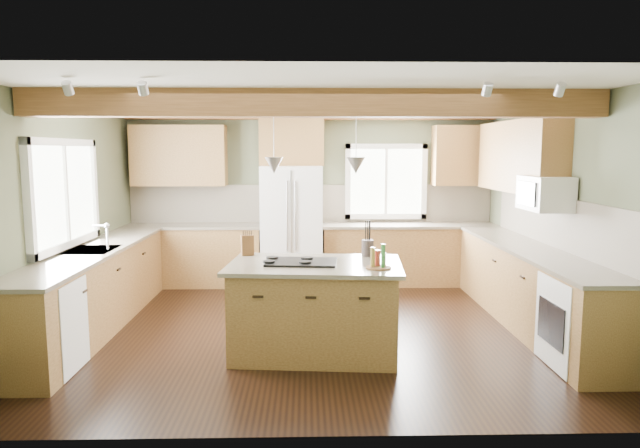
{
  "coord_description": "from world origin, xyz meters",
  "views": [
    {
      "loc": [
        -0.09,
        -6.33,
        2.02
      ],
      "look_at": [
        0.08,
        0.3,
        1.17
      ],
      "focal_mm": 32.0,
      "sensor_mm": 36.0,
      "label": 1
    }
  ],
  "objects": [
    {
      "name": "base_cab_right",
      "position": [
        2.5,
        0.05,
        0.44
      ],
      "size": [
        0.6,
        3.7,
        0.88
      ],
      "primitive_type": "cube",
      "color": "brown",
      "rests_on": "floor"
    },
    {
      "name": "upper_cab_right",
      "position": [
        2.62,
        0.9,
        1.95
      ],
      "size": [
        0.35,
        2.2,
        0.9
      ],
      "primitive_type": "cube",
      "color": "brown",
      "rests_on": "wall_right"
    },
    {
      "name": "faucet",
      "position": [
        -2.32,
        0.05,
        1.05
      ],
      "size": [
        0.02,
        0.02,
        0.28
      ],
      "primitive_type": "cylinder",
      "color": "#B2B2B7",
      "rests_on": "sink"
    },
    {
      "name": "dishwasher",
      "position": [
        -2.49,
        -1.25,
        0.43
      ],
      "size": [
        0.6,
        0.6,
        0.84
      ],
      "primitive_type": "cube",
      "color": "white",
      "rests_on": "floor"
    },
    {
      "name": "microwave",
      "position": [
        2.58,
        -0.05,
        1.55
      ],
      "size": [
        0.4,
        0.7,
        0.38
      ],
      "primitive_type": "cube",
      "color": "white",
      "rests_on": "wall_right"
    },
    {
      "name": "oven",
      "position": [
        2.49,
        -1.25,
        0.43
      ],
      "size": [
        0.6,
        0.72,
        0.84
      ],
      "primitive_type": "cube",
      "color": "white",
      "rests_on": "floor"
    },
    {
      "name": "island",
      "position": [
        -0.0,
        -0.8,
        0.44
      ],
      "size": [
        1.67,
        1.11,
        0.88
      ],
      "primitive_type": "cube",
      "rotation": [
        0.0,
        0.0,
        -0.09
      ],
      "color": "brown",
      "rests_on": "floor"
    },
    {
      "name": "base_cab_back_left",
      "position": [
        -1.79,
        2.2,
        0.44
      ],
      "size": [
        2.02,
        0.6,
        0.88
      ],
      "primitive_type": "cube",
      "color": "brown",
      "rests_on": "floor"
    },
    {
      "name": "backsplash_back",
      "position": [
        0.0,
        2.48,
        1.21
      ],
      "size": [
        5.58,
        0.03,
        0.58
      ],
      "primitive_type": "cube",
      "color": "brown",
      "rests_on": "wall_back"
    },
    {
      "name": "counter_right",
      "position": [
        2.5,
        0.05,
        0.9
      ],
      "size": [
        0.64,
        3.74,
        0.04
      ],
      "primitive_type": "cube",
      "color": "brown",
      "rests_on": "base_cab_right"
    },
    {
      "name": "base_cab_left",
      "position": [
        -2.5,
        0.05,
        0.44
      ],
      "size": [
        0.6,
        3.7,
        0.88
      ],
      "primitive_type": "cube",
      "color": "brown",
      "rests_on": "floor"
    },
    {
      "name": "counter_back_right",
      "position": [
        1.49,
        2.2,
        0.9
      ],
      "size": [
        2.66,
        0.64,
        0.04
      ],
      "primitive_type": "cube",
      "color": "brown",
      "rests_on": "base_cab_back_right"
    },
    {
      "name": "wall_back",
      "position": [
        0.0,
        2.5,
        1.3
      ],
      "size": [
        5.6,
        0.0,
        5.6
      ],
      "primitive_type": "plane",
      "rotation": [
        1.57,
        0.0,
        0.0
      ],
      "color": "#51573E",
      "rests_on": "ground"
    },
    {
      "name": "counter_back_left",
      "position": [
        -1.79,
        2.2,
        0.9
      ],
      "size": [
        2.06,
        0.64,
        0.04
      ],
      "primitive_type": "cube",
      "color": "brown",
      "rests_on": "base_cab_back_left"
    },
    {
      "name": "refrigerator",
      "position": [
        -0.3,
        2.12,
        0.9
      ],
      "size": [
        0.9,
        0.74,
        1.8
      ],
      "primitive_type": "cube",
      "color": "white",
      "rests_on": "floor"
    },
    {
      "name": "soffit_trim",
      "position": [
        0.0,
        2.4,
        2.54
      ],
      "size": [
        5.55,
        0.2,
        0.1
      ],
      "primitive_type": "cube",
      "color": "#503017",
      "rests_on": "ceiling"
    },
    {
      "name": "pendant_left",
      "position": [
        -0.4,
        -0.76,
        1.88
      ],
      "size": [
        0.18,
        0.18,
        0.16
      ],
      "primitive_type": "cone",
      "rotation": [
        3.14,
        0.0,
        0.0
      ],
      "color": "#B2B2B7",
      "rests_on": "ceiling"
    },
    {
      "name": "pendant_right",
      "position": [
        0.39,
        -0.84,
        1.88
      ],
      "size": [
        0.18,
        0.18,
        0.16
      ],
      "primitive_type": "cone",
      "rotation": [
        3.14,
        0.0,
        0.0
      ],
      "color": "#B2B2B7",
      "rests_on": "ceiling"
    },
    {
      "name": "upper_cab_back_corner",
      "position": [
        2.3,
        2.33,
        1.95
      ],
      "size": [
        0.9,
        0.35,
        0.9
      ],
      "primitive_type": "cube",
      "color": "brown",
      "rests_on": "wall_back"
    },
    {
      "name": "floor",
      "position": [
        0.0,
        0.0,
        0.0
      ],
      "size": [
        5.6,
        5.6,
        0.0
      ],
      "primitive_type": "plane",
      "color": "black",
      "rests_on": "ground"
    },
    {
      "name": "ceiling_beam",
      "position": [
        0.0,
        -0.8,
        2.47
      ],
      "size": [
        5.55,
        0.26,
        0.26
      ],
      "primitive_type": "cube",
      "color": "#503017",
      "rests_on": "ceiling"
    },
    {
      "name": "backsplash_right",
      "position": [
        2.78,
        0.05,
        1.21
      ],
      "size": [
        0.03,
        3.7,
        0.58
      ],
      "primitive_type": "cube",
      "color": "brown",
      "rests_on": "wall_right"
    },
    {
      "name": "ceiling",
      "position": [
        0.0,
        0.0,
        2.6
      ],
      "size": [
        5.6,
        5.6,
        0.0
      ],
      "primitive_type": "plane",
      "rotation": [
        3.14,
        0.0,
        0.0
      ],
      "color": "silver",
      "rests_on": "wall_back"
    },
    {
      "name": "upper_cab_over_fridge",
      "position": [
        -0.3,
        2.33,
        2.15
      ],
      "size": [
        0.96,
        0.35,
        0.7
      ],
      "primitive_type": "cube",
      "color": "brown",
      "rests_on": "wall_back"
    },
    {
      "name": "wall_right",
      "position": [
        2.8,
        0.0,
        1.3
      ],
      "size": [
        0.0,
        5.0,
        5.0
      ],
      "primitive_type": "plane",
      "rotation": [
        1.57,
        0.0,
        -1.57
      ],
      "color": "#51573E",
      "rests_on": "ground"
    },
    {
      "name": "base_cab_back_right",
      "position": [
        1.49,
        2.2,
        0.44
      ],
      "size": [
        2.62,
        0.6,
        0.88
      ],
      "primitive_type": "cube",
      "color": "brown",
      "rests_on": "floor"
    },
    {
      "name": "knife_block",
      "position": [
        -0.71,
        -0.35,
        1.03
      ],
      "size": [
        0.15,
        0.13,
        0.22
      ],
      "primitive_type": "cube",
      "rotation": [
        0.0,
        0.0,
        0.26
      ],
      "color": "brown",
      "rests_on": "island_top"
    },
    {
      "name": "sink",
      "position": [
        -2.5,
        0.05,
        0.91
      ],
      "size": [
        0.5,
        0.65,
        0.03
      ],
      "primitive_type": "cube",
      "color": "#262628",
      "rests_on": "counter_left"
    },
    {
      "name": "cooktop",
      "position": [
        -0.13,
        -0.79,
        0.93
      ],
      "size": [
        0.73,
        0.52,
        0.02
      ],
      "primitive_type": "cube",
      "rotation": [
        0.0,
        0.0,
        -0.09
      ],
      "color": "black",
      "rests_on": "island_top"
    },
    {
      "name": "bottle_tray",
      "position": [
        0.59,
        -1.07,
        1.03
      ],
      "size": [
        0.27,
        0.27,
        0.22
      ],
      "primitive_type": null,
      "rotation": [
        0.0,
        0.0,
        0.12
      ],
      "color": "brown",
      "rests_on": "island_top"
    },
    {
      "name": "counter_left",
      "position": [
        -2.5,
        0.05,
        0.9
      ],
      "size": [
        0.64,
        3.74,
        0.04
      ],
      "primitive_type": "cube",
      "color": "brown",
      "rests_on": "base_cab_left"
    },
    {
      "name": "window_left",
      "position": [
        -2.78,
        0.05,
        1.55
      ],
      "size": [
        0.04,
        1.6,
        1.05
      ],
      "primitive_type": "cube",
      "color": "white",
      "rests_on": "wall_left"
    },
    {
      "name": "wall_left",
      "position": [
        -2.8,
        0.0,
        1.3
      ],
      "size": [
        0.0,
        5.0,
        5.0
      ],
      "primitive_type": "plane",
      "rotation": [
        1.57,
        0.0,
        1.57
      ],
      "color": "#51573E",
      "rests_on": "ground"
    },
    {
      "name": "island_top",
      "position": [
        -0.0,
        -0.8,
        0.9
      ],
      "size": [
        1.78,
        1.22,
        0.04
      ],
      "primitive_type": "cube",
      "rotation": [
        0.0,
        0.0,
        -0.09
      ],
      "color": "brown",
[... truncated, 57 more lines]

